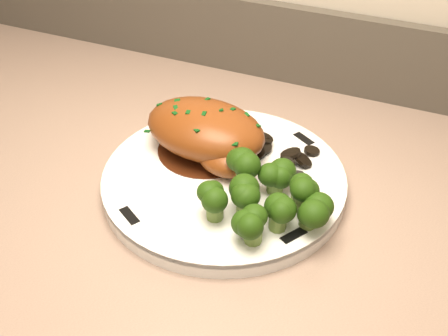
% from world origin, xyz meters
% --- Properties ---
extents(plate, '(0.32, 0.32, 0.02)m').
position_xyz_m(plate, '(-0.07, 1.71, 0.83)').
color(plate, white).
rests_on(plate, counter).
extents(rim_accent_0, '(0.03, 0.02, 0.00)m').
position_xyz_m(rim_accent_0, '(-0.00, 1.81, 0.84)').
color(rim_accent_0, black).
rests_on(rim_accent_0, plate).
extents(rim_accent_1, '(0.02, 0.03, 0.00)m').
position_xyz_m(rim_accent_1, '(-0.17, 1.77, 0.84)').
color(rim_accent_1, black).
rests_on(rim_accent_1, plate).
extents(rim_accent_2, '(0.03, 0.02, 0.00)m').
position_xyz_m(rim_accent_2, '(-0.13, 1.60, 0.84)').
color(rim_accent_2, black).
rests_on(rim_accent_2, plate).
extents(rim_accent_3, '(0.02, 0.03, 0.00)m').
position_xyz_m(rim_accent_3, '(0.04, 1.64, 0.84)').
color(rim_accent_3, black).
rests_on(rim_accent_3, plate).
extents(gravy_pool, '(0.12, 0.12, 0.00)m').
position_xyz_m(gravy_pool, '(-0.11, 1.74, 0.84)').
color(gravy_pool, '#3E190B').
rests_on(gravy_pool, plate).
extents(chicken_breast, '(0.17, 0.12, 0.06)m').
position_xyz_m(chicken_breast, '(-0.10, 1.74, 0.87)').
color(chicken_breast, brown).
rests_on(chicken_breast, plate).
extents(mushroom_pile, '(0.10, 0.07, 0.03)m').
position_xyz_m(mushroom_pile, '(-0.03, 1.75, 0.84)').
color(mushroom_pile, black).
rests_on(mushroom_pile, plate).
extents(broccoli_florets, '(0.12, 0.11, 0.04)m').
position_xyz_m(broccoli_florets, '(0.00, 1.66, 0.86)').
color(broccoli_florets, olive).
rests_on(broccoli_florets, plate).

